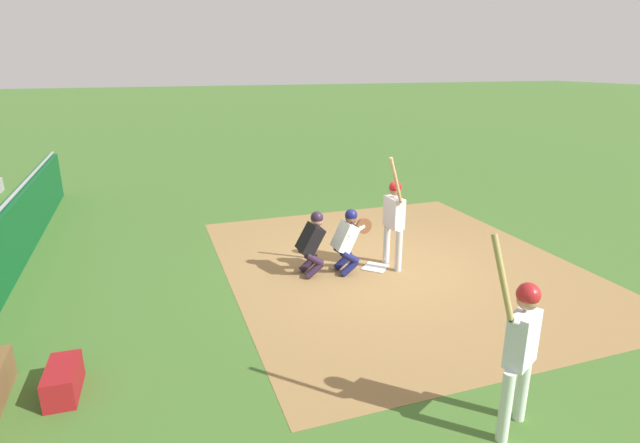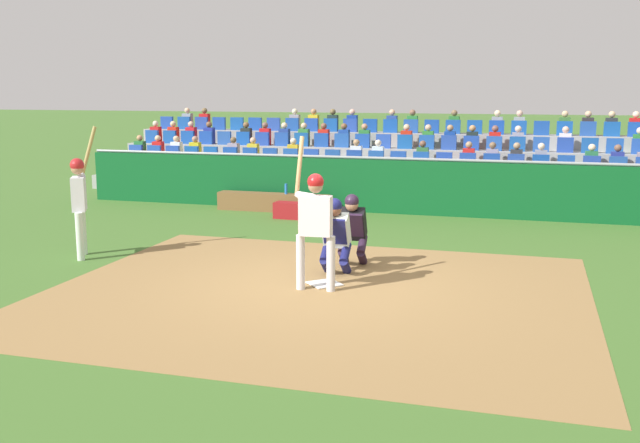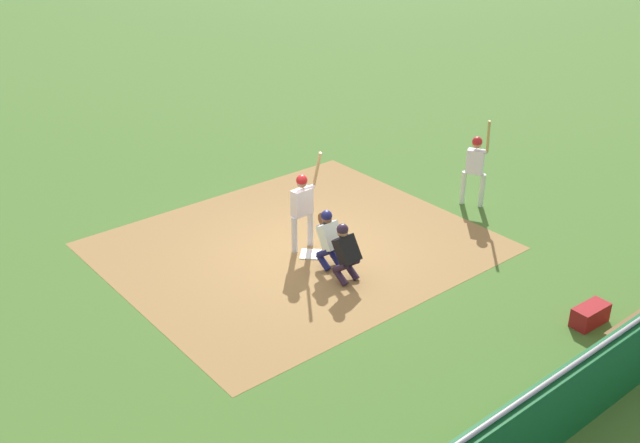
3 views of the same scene
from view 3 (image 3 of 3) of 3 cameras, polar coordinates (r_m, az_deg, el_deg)
The scene contains 9 objects.
ground_plane at distance 16.03m, azimuth -0.71°, elevation -2.57°, with size 160.00×160.00×0.00m, color #3F6728.
infield_dirt_patch at distance 16.38m, azimuth -1.81°, elevation -1.90°, with size 7.81×6.71×0.01m, color olive.
home_plate_marker at distance 16.03m, azimuth -0.71°, elevation -2.52°, with size 0.44×0.44×0.02m, color white.
batter_at_plate at distance 15.80m, azimuth -1.34°, elevation 1.40°, with size 0.63×0.43×2.27m.
catcher_crouching at distance 15.29m, azimuth 0.68°, elevation -1.08°, with size 0.48×0.72×1.28m.
home_plate_umpire at distance 14.78m, azimuth 1.98°, elevation -2.25°, with size 0.48×0.51×1.26m.
dugout_wall at distance 12.08m, azimuth 20.06°, elevation -11.70°, with size 16.60×0.24×1.36m.
equipment_duffel_bag at distance 14.58m, azimuth 20.05°, elevation -6.76°, with size 0.75×0.36×0.38m, color maroon.
on_deck_batter at distance 18.22m, azimuth 11.87°, elevation 4.40°, with size 0.40×0.73×2.31m.
Camera 3 is at (-8.75, -10.93, 7.82)m, focal length 41.62 mm.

